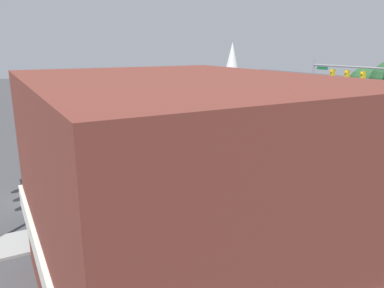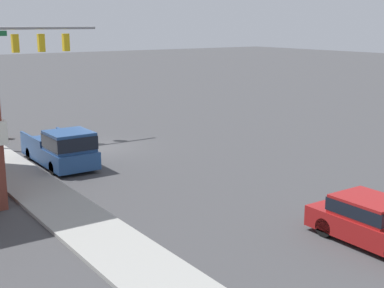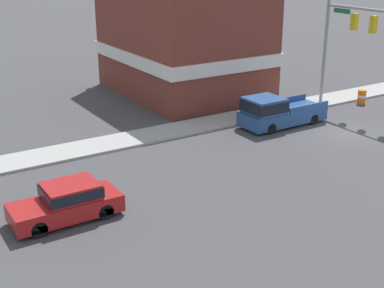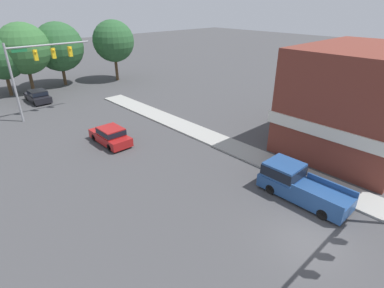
% 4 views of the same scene
% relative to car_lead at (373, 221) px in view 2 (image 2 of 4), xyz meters
% --- Properties ---
extents(ground_plane, '(200.00, 200.00, 0.00)m').
position_rel_car_lead_xyz_m(ground_plane, '(1.45, -17.61, -0.79)').
color(ground_plane, '#424244').
extents(near_signal_assembly, '(7.43, 0.49, 7.30)m').
position_rel_car_lead_xyz_m(near_signal_assembly, '(4.66, -21.32, 4.59)').
color(near_signal_assembly, gray).
rests_on(near_signal_assembly, ground).
extents(car_lead, '(1.87, 4.43, 1.52)m').
position_rel_car_lead_xyz_m(car_lead, '(0.00, 0.00, 0.00)').
color(car_lead, black).
rests_on(car_lead, ground).
extents(pickup_truck_parked, '(2.12, 5.58, 1.96)m').
position_rel_car_lead_xyz_m(pickup_truck_parked, '(4.69, -15.00, 0.17)').
color(pickup_truck_parked, black).
rests_on(pickup_truck_parked, ground).
extents(construction_barrel, '(0.60, 0.60, 1.00)m').
position_rel_car_lead_xyz_m(construction_barrel, '(5.35, -23.52, -0.28)').
color(construction_barrel, orange).
rests_on(construction_barrel, ground).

